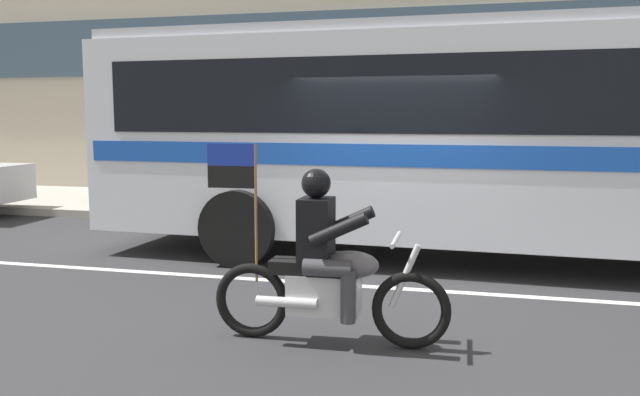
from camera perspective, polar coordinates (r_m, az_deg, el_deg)
ground_plane at (r=8.45m, az=5.93°, el=-6.72°), size 60.00×60.00×0.00m
sidewalk_curb at (r=13.42m, az=9.12°, el=-1.26°), size 28.00×3.80×0.15m
lane_center_stripe at (r=7.88m, az=5.29°, el=-7.71°), size 26.60×0.14×0.01m
transit_bus at (r=9.33m, az=17.60°, el=5.98°), size 12.13×3.01×3.22m
motorcycle_with_rider at (r=5.85m, az=0.57°, el=-6.25°), size 2.20×0.64×1.78m
fire_hydrant at (r=13.43m, az=-10.07°, el=0.63°), size 0.22×0.30×0.75m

